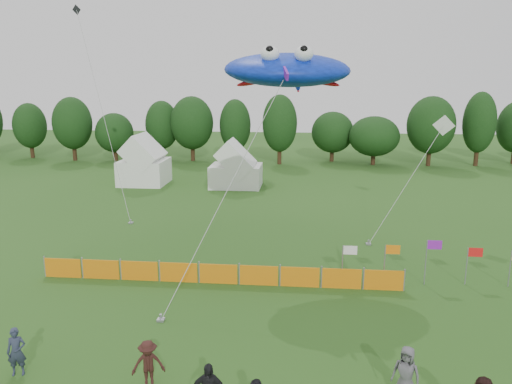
# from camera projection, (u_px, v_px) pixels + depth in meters

# --- Properties ---
(treeline) EXTENTS (104.57, 8.78, 8.36)m
(treeline) POSITION_uv_depth(u_px,v_px,m) (302.00, 128.00, 58.93)
(treeline) COLOR #382314
(treeline) RESTS_ON ground
(tent_left) EXTENTS (4.34, 4.34, 3.83)m
(tent_left) POSITION_uv_depth(u_px,v_px,m) (144.00, 164.00, 47.64)
(tent_left) COLOR white
(tent_left) RESTS_ON ground
(tent_right) EXTENTS (4.75, 3.80, 3.36)m
(tent_right) POSITION_uv_depth(u_px,v_px,m) (236.00, 169.00, 46.41)
(tent_right) COLOR white
(tent_right) RESTS_ON ground
(barrier_fence) EXTENTS (17.90, 0.06, 1.00)m
(barrier_fence) POSITION_uv_depth(u_px,v_px,m) (218.00, 274.00, 24.54)
(barrier_fence) COLOR orange
(barrier_fence) RESTS_ON ground
(flag_row) EXTENTS (8.73, 0.49, 2.28)m
(flag_row) POSITION_uv_depth(u_px,v_px,m) (429.00, 258.00, 24.24)
(flag_row) COLOR gray
(flag_row) RESTS_ON ground
(spectator_a) EXTENTS (0.71, 0.56, 1.71)m
(spectator_a) POSITION_uv_depth(u_px,v_px,m) (17.00, 352.00, 16.88)
(spectator_a) COLOR #282E42
(spectator_a) RESTS_ON ground
(spectator_c) EXTENTS (1.21, 0.91, 1.66)m
(spectator_c) POSITION_uv_depth(u_px,v_px,m) (148.00, 365.00, 16.16)
(spectator_c) COLOR black
(spectator_c) RESTS_ON ground
(spectator_e) EXTENTS (1.05, 0.92, 1.80)m
(spectator_e) POSITION_uv_depth(u_px,v_px,m) (406.00, 374.00, 15.53)
(spectator_e) COLOR #525157
(spectator_e) RESTS_ON ground
(stingray_kite) EXTENTS (8.89, 17.95, 11.58)m
(stingray_kite) POSITION_uv_depth(u_px,v_px,m) (289.00, 70.00, 27.04)
(stingray_kite) COLOR #0F33DC
(stingray_kite) RESTS_ON ground
(small_kite_white) EXTENTS (5.68, 4.01, 7.64)m
(small_kite_white) POSITION_uv_depth(u_px,v_px,m) (427.00, 152.00, 31.58)
(small_kite_white) COLOR white
(small_kite_white) RESTS_ON ground
(small_kite_dark) EXTENTS (5.48, 5.06, 15.21)m
(small_kite_dark) POSITION_uv_depth(u_px,v_px,m) (102.00, 108.00, 35.82)
(small_kite_dark) COLOR black
(small_kite_dark) RESTS_ON ground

